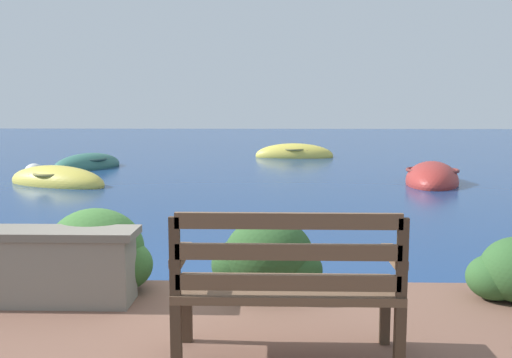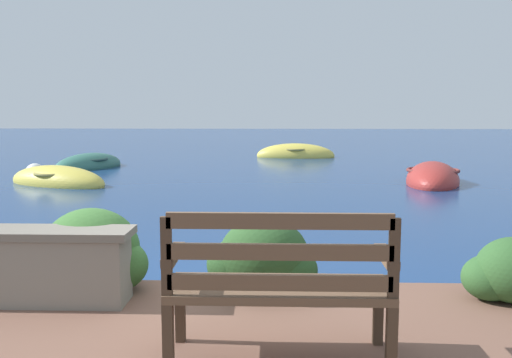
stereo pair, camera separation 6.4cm
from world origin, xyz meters
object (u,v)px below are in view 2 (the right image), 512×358
Objects in this scene: mooring_buoy at (35,173)px; rowboat_far at (89,166)px; rowboat_mid at (433,180)px; rowboat_outer at (296,155)px; park_bench at (279,282)px; rowboat_nearest at (58,182)px.

rowboat_far is at bearing 68.52° from mooring_buoy.
rowboat_outer is at bearing 38.75° from rowboat_mid.
park_bench reaches higher than rowboat_mid.
park_bench is 2.55× the size of mooring_buoy.
mooring_buoy is at bearing -137.83° from rowboat_outer.
rowboat_nearest is 5.31× the size of mooring_buoy.
rowboat_outer is at bearing -34.03° from rowboat_far.
mooring_buoy is (-0.74, -1.88, 0.02)m from rowboat_far.
rowboat_mid is at bearing -63.54° from rowboat_outer.
park_bench is 0.50× the size of rowboat_outer.
rowboat_nearest is at bearing 108.30° from rowboat_mid.
rowboat_outer is 5.15× the size of mooring_buoy.
rowboat_far is 6.96m from rowboat_outer.
rowboat_mid is at bearing -83.67° from rowboat_far.
park_bench reaches higher than rowboat_nearest.
rowboat_far reaches higher than mooring_buoy.
rowboat_outer is 8.65m from mooring_buoy.
rowboat_mid reaches higher than rowboat_outer.
rowboat_far is (-5.28, 12.59, -0.64)m from park_bench.
park_bench is 10.28m from rowboat_mid.
rowboat_mid is at bearing -151.68° from rowboat_nearest.
rowboat_nearest is at bearing -125.45° from rowboat_outer.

